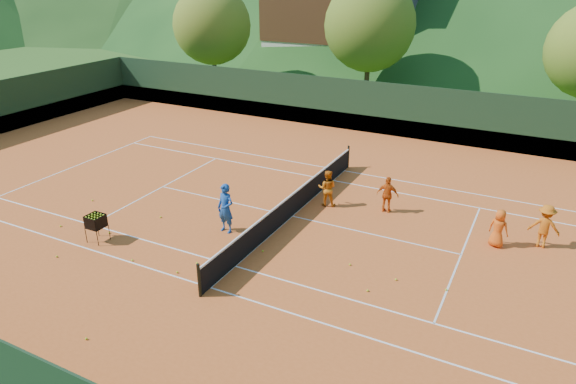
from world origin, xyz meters
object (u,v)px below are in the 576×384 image
at_px(student_d, 545,226).
at_px(chalet_left, 343,7).
at_px(student_b, 388,195).
at_px(ball_hopper, 96,222).
at_px(tennis_net, 292,204).
at_px(student_a, 327,188).
at_px(chalet_mid, 538,18).
at_px(student_c, 498,228).
at_px(coach, 226,208).

xyz_separation_m(student_d, chalet_left, (-18.73, 28.16, 4.84)).
height_order(student_b, student_d, student_d).
relative_size(student_b, ball_hopper, 1.47).
bearing_deg(student_b, tennis_net, 29.94).
xyz_separation_m(student_a, chalet_left, (-10.80, 28.45, 4.87)).
distance_m(student_a, ball_hopper, 8.80).
height_order(student_a, chalet_mid, chalet_mid).
distance_m(student_c, chalet_mid, 33.15).
height_order(tennis_net, chalet_mid, chalet_mid).
distance_m(student_a, chalet_mid, 33.14).
xyz_separation_m(student_a, student_d, (7.93, 0.29, 0.03)).
relative_size(coach, student_b, 1.26).
xyz_separation_m(coach, student_b, (4.71, 4.28, -0.19)).
bearing_deg(student_d, chalet_left, -55.24).
distance_m(student_a, chalet_left, 30.82).
bearing_deg(student_a, ball_hopper, 29.70).
bearing_deg(tennis_net, student_b, 33.24).
bearing_deg(student_d, student_b, -1.15).
relative_size(coach, chalet_left, 0.13).
distance_m(coach, student_b, 6.37).
distance_m(student_b, chalet_left, 31.26).
xyz_separation_m(coach, student_d, (10.30, 4.05, -0.14)).
distance_m(student_b, chalet_mid, 32.34).
height_order(chalet_left, chalet_mid, chalet_left).
xyz_separation_m(student_c, chalet_left, (-17.34, 28.84, 4.94)).
height_order(student_c, tennis_net, student_c).
distance_m(coach, tennis_net, 2.75).
xyz_separation_m(student_c, student_d, (1.39, 0.68, 0.10)).
xyz_separation_m(student_d, tennis_net, (-8.73, -1.84, -0.28)).
height_order(student_d, chalet_mid, chalet_mid).
relative_size(student_c, tennis_net, 0.11).
bearing_deg(student_c, student_b, 3.61).
xyz_separation_m(student_b, chalet_left, (-13.15, 27.94, 4.89)).
bearing_deg(student_c, student_a, 12.36).
height_order(student_b, chalet_left, chalet_left).
bearing_deg(coach, chalet_left, 111.64).
bearing_deg(student_d, ball_hopper, 26.88).
bearing_deg(chalet_mid, student_c, -87.66).
height_order(student_a, chalet_left, chalet_left).
bearing_deg(ball_hopper, student_a, 46.95).
distance_m(student_d, chalet_mid, 32.55).
bearing_deg(chalet_mid, chalet_left, -165.96).
bearing_deg(chalet_mid, student_b, -95.11).
relative_size(student_a, chalet_left, 0.11).
bearing_deg(student_b, coach, 38.94).
xyz_separation_m(student_d, ball_hopper, (-13.94, -6.72, -0.03)).
distance_m(coach, student_d, 11.07).
bearing_deg(student_d, tennis_net, 13.02).
distance_m(student_d, chalet_left, 34.17).
distance_m(coach, ball_hopper, 4.52).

